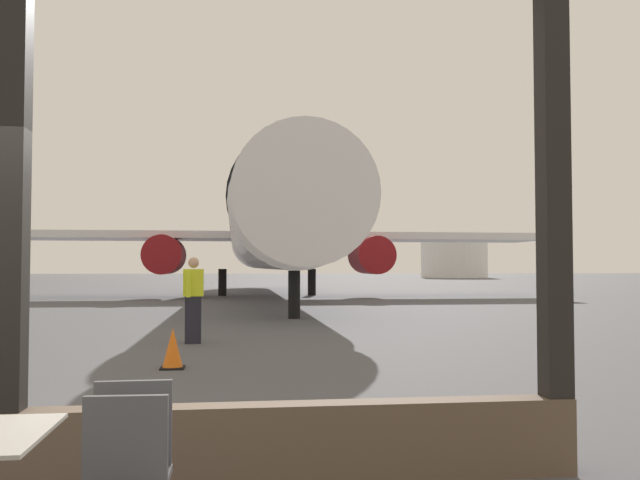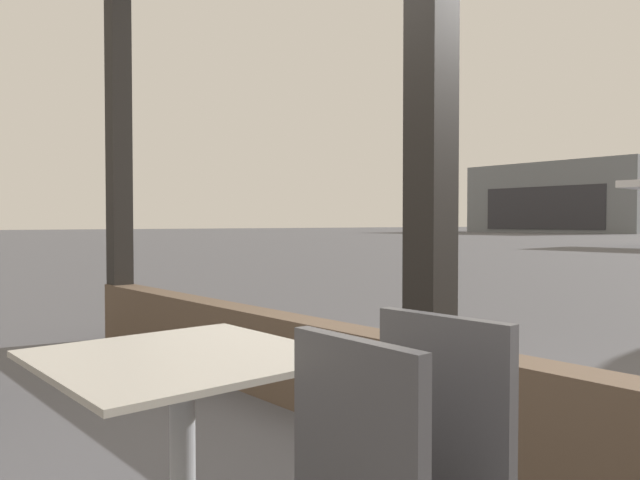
{
  "view_description": "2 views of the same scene",
  "coord_description": "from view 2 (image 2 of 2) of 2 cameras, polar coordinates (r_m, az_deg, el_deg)",
  "views": [
    {
      "loc": [
        1.53,
        -4.89,
        1.55
      ],
      "look_at": [
        4.23,
        16.4,
        2.4
      ],
      "focal_mm": 38.02,
      "sensor_mm": 36.0,
      "label": 1
    },
    {
      "loc": [
        1.96,
        -2.44,
        1.18
      ],
      "look_at": [
        0.39,
        -1.09,
        1.12
      ],
      "focal_mm": 33.82,
      "sensor_mm": 36.0,
      "label": 2
    }
  ],
  "objects": [
    {
      "name": "cafe_chair_aisle_left",
      "position": [
        1.61,
        9.38,
        -20.86
      ],
      "size": [
        0.41,
        0.41,
        0.95
      ],
      "color": "#4C4C51",
      "rests_on": "ground"
    },
    {
      "name": "window_frame",
      "position": [
        3.14,
        10.43,
        6.49
      ],
      "size": [
        8.09,
        0.24,
        3.94
      ],
      "color": "brown",
      "rests_on": "ground"
    },
    {
      "name": "dining_table",
      "position": [
        2.06,
        -12.87,
        -19.01
      ],
      "size": [
        0.81,
        0.81,
        0.77
      ],
      "color": "#ADA89E",
      "rests_on": "ground"
    },
    {
      "name": "distant_hangar",
      "position": [
        83.24,
        22.89,
        3.6
      ],
      "size": [
        21.34,
        15.63,
        8.48
      ],
      "color": "slate",
      "rests_on": "ground"
    }
  ]
}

